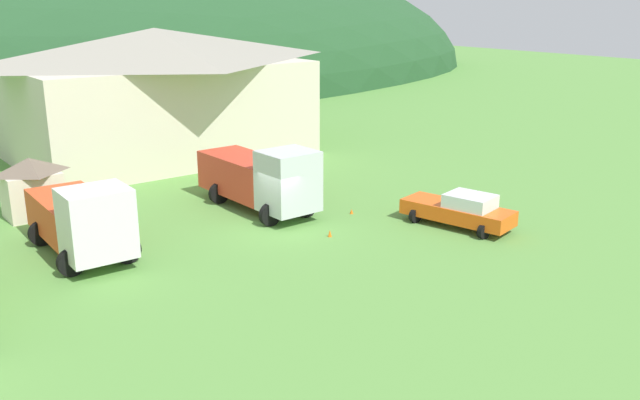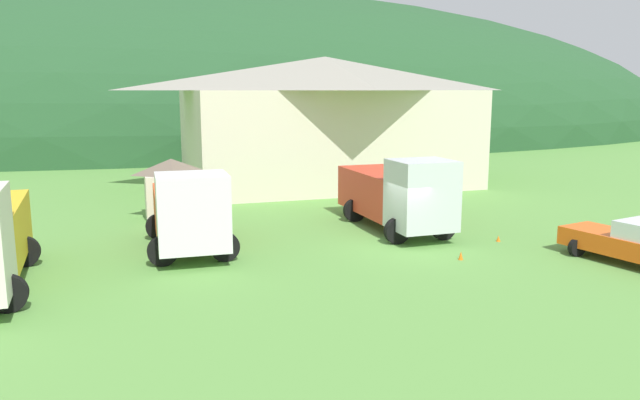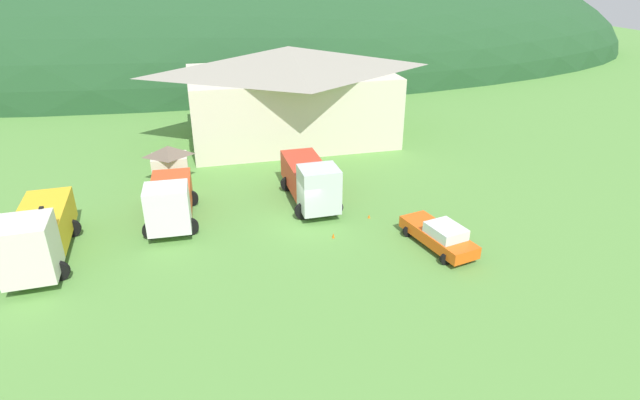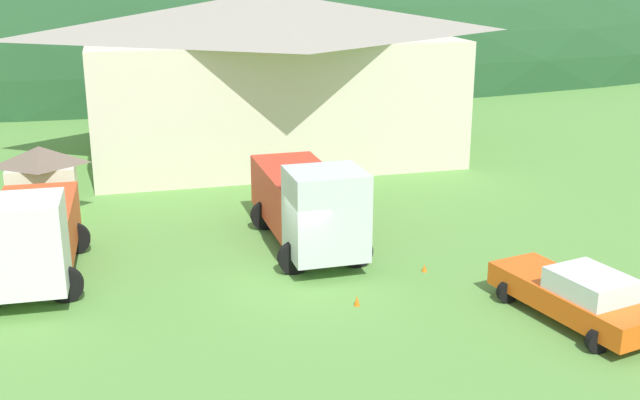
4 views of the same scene
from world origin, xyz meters
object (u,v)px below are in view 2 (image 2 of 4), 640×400
Objects in this scene: traffic_cone_mid_row at (498,241)px; heavy_rig_white at (189,211)px; play_shed_cream at (172,188)px; traffic_cone_near_pickup at (461,260)px; depot_building at (325,119)px; tow_truck_silver at (397,193)px; service_pickup_orange at (638,243)px.

heavy_rig_white is at bearing 168.93° from traffic_cone_mid_row.
play_shed_cream is 14.88m from traffic_cone_near_pickup.
depot_building is 20.39m from traffic_cone_near_pickup.
tow_truck_silver is at bearing -32.43° from play_shed_cream.
depot_building is at bearing 178.63° from service_pickup_orange.
traffic_cone_mid_row is (2.98, 2.00, 0.00)m from traffic_cone_near_pickup.
depot_building is at bearing 86.47° from traffic_cone_near_pickup.
traffic_cone_mid_row is (12.62, -9.23, -1.53)m from play_shed_cream.
tow_truck_silver is (9.43, -5.99, 0.19)m from play_shed_cream.
tow_truck_silver is (-1.43, -14.65, -2.64)m from depot_building.
service_pickup_orange is at bearing -42.11° from play_shed_cream.
traffic_cone_near_pickup is 3.59m from traffic_cone_mid_row.
traffic_cone_near_pickup is at bearing -49.36° from play_shed_cream.
depot_building reaches higher than play_shed_cream.
play_shed_cream is at bearing -177.46° from heavy_rig_white.
depot_building is 30.50× the size of traffic_cone_near_pickup.
tow_truck_silver is 5.51m from traffic_cone_near_pickup.
depot_building is 2.77× the size of heavy_rig_white.
service_pickup_orange is (15.23, -7.09, -0.80)m from heavy_rig_white.
tow_truck_silver is 1.40× the size of service_pickup_orange.
depot_building is 18.49m from traffic_cone_mid_row.
heavy_rig_white is at bearing -124.88° from depot_building.
depot_building is at bearing 173.32° from tow_truck_silver.
tow_truck_silver reaches higher than traffic_cone_mid_row.
depot_building is 19.01m from heavy_rig_white.
play_shed_cream is (-10.86, -8.66, -2.83)m from depot_building.
tow_truck_silver reaches higher than heavy_rig_white.
depot_building is 14.18m from play_shed_cream.
depot_building is at bearing 146.77° from heavy_rig_white.
depot_building is 6.57× the size of play_shed_cream.
traffic_cone_near_pickup is at bearing -93.53° from depot_building.
traffic_cone_near_pickup is (9.64, -11.23, -1.53)m from play_shed_cream.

